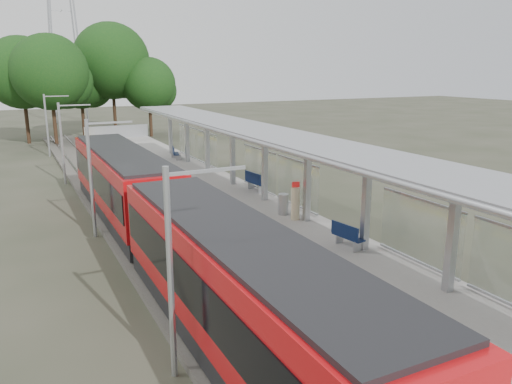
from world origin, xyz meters
The scene contains 13 objects.
trackbed centered at (-4.50, 20.00, 0.12)m, with size 3.00×70.00×0.24m, color #59544C.
platform centered at (0.00, 20.00, 0.50)m, with size 6.00×50.00×1.00m, color gray.
tactile_strip centered at (-2.55, 20.00, 1.01)m, with size 0.60×50.00×0.02m, color gold.
end_fence centered at (0.00, 44.95, 1.60)m, with size 6.00×0.10×1.20m, color #9EA0A5.
train centered at (-4.50, 13.97, 2.05)m, with size 2.74×27.60×3.62m.
canopy centered at (1.61, 16.19, 4.20)m, with size 3.27×38.00×3.66m.
tree_cluster centered at (-1.70, 52.72, 7.26)m, with size 19.28×13.36×12.53m.
catenary_masts centered at (-6.22, 19.00, 2.91)m, with size 2.08×48.16×5.40m.
bench_near centered at (1.52, 10.43, 1.49)m, with size 0.62×1.41×0.93m.
bench_mid centered at (2.40, 19.94, 1.55)m, with size 0.63×1.57×1.04m.
bench_far centered at (1.48, 31.36, 1.49)m, with size 0.72×1.42×0.93m.
info_pillar_far centered at (1.66, 14.39, 1.75)m, with size 0.39×0.39×1.72m.
litter_bin centered at (1.56, 15.30, 1.49)m, with size 0.47×0.47×0.97m, color #9EA0A5.
Camera 1 is at (-9.44, -3.89, 7.57)m, focal length 35.00 mm.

